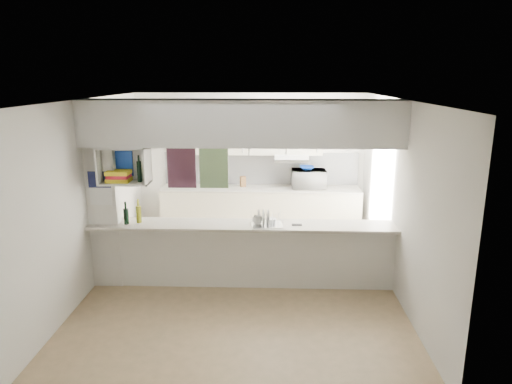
{
  "coord_description": "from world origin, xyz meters",
  "views": [
    {
      "loc": [
        0.41,
        -5.95,
        2.89
      ],
      "look_at": [
        0.17,
        0.5,
        1.25
      ],
      "focal_mm": 32.0,
      "sensor_mm": 36.0,
      "label": 1
    }
  ],
  "objects_px": {
    "bowl": "(307,168)",
    "wine_bottles": "(133,215)",
    "dish_rack": "(266,219)",
    "microwave": "(309,179)"
  },
  "relations": [
    {
      "from": "bowl",
      "to": "wine_bottles",
      "type": "xyz_separation_m",
      "value": [
        -2.54,
        -2.16,
        -0.24
      ]
    },
    {
      "from": "dish_rack",
      "to": "wine_bottles",
      "type": "xyz_separation_m",
      "value": [
        -1.84,
        0.02,
        0.03
      ]
    },
    {
      "from": "wine_bottles",
      "to": "dish_rack",
      "type": "bearing_deg",
      "value": -0.61
    },
    {
      "from": "wine_bottles",
      "to": "microwave",
      "type": "bearing_deg",
      "value": 39.86
    },
    {
      "from": "bowl",
      "to": "wine_bottles",
      "type": "height_order",
      "value": "bowl"
    },
    {
      "from": "microwave",
      "to": "bowl",
      "type": "height_order",
      "value": "bowl"
    },
    {
      "from": "dish_rack",
      "to": "wine_bottles",
      "type": "distance_m",
      "value": 1.84
    },
    {
      "from": "dish_rack",
      "to": "microwave",
      "type": "bearing_deg",
      "value": 64.44
    },
    {
      "from": "microwave",
      "to": "wine_bottles",
      "type": "xyz_separation_m",
      "value": [
        -2.58,
        -2.15,
        -0.04
      ]
    },
    {
      "from": "bowl",
      "to": "microwave",
      "type": "bearing_deg",
      "value": -4.07
    }
  ]
}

